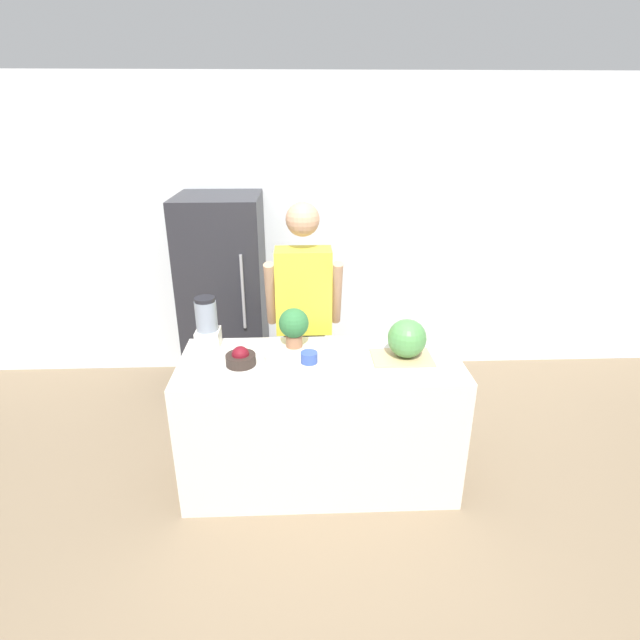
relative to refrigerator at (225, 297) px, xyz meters
The scene contains 12 objects.
ground_plane 1.97m from the refrigerator, 64.97° to the right, with size 14.00×14.00×0.00m, color #7F6B51.
wall_back 0.97m from the refrigerator, 27.95° to the left, with size 8.00×0.06×2.60m.
counter_island 1.53m from the refrigerator, 59.35° to the right, with size 1.72×0.68×0.89m.
refrigerator is the anchor object (origin of this frame).
person 0.96m from the refrigerator, 46.25° to the right, with size 0.53×0.27×1.75m.
cutting_board 1.79m from the refrigerator, 45.51° to the right, with size 0.37×0.25×0.01m.
watermelon 1.81m from the refrigerator, 44.71° to the right, with size 0.24×0.24×0.24m.
bowl_cherries 1.35m from the refrigerator, 78.13° to the right, with size 0.18×0.18×0.12m.
bowl_cream 1.37m from the refrigerator, 69.27° to the right, with size 0.14×0.14×0.08m.
bowl_small_blue 1.47m from the refrigerator, 62.21° to the right, with size 0.10×0.10×0.07m.
blender 1.08m from the refrigerator, 87.59° to the right, with size 0.15×0.15×0.34m.
potted_plant 1.24m from the refrigerator, 61.05° to the right, with size 0.19×0.19×0.26m.
Camera 1 is at (-0.11, -2.38, 2.29)m, focal length 28.00 mm.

